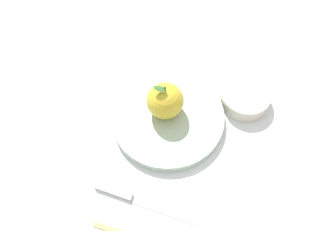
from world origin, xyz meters
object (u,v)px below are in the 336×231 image
side_bowl (246,96)px  linen_napkin (177,65)px  knife (139,200)px  apple (165,101)px  dinner_plate (168,117)px

side_bowl → linen_napkin: size_ratio=0.60×
knife → apple: bearing=-113.6°
apple → side_bowl: bearing=-177.4°
dinner_plate → linen_napkin: size_ratio=1.32×
dinner_plate → linen_napkin: 0.14m
side_bowl → linen_napkin: (0.12, -0.12, -0.02)m
dinner_plate → knife: bearing=63.6°
knife → dinner_plate: bearing=-116.4°
linen_napkin → side_bowl: bearing=137.1°
linen_napkin → apple: bearing=69.4°
dinner_plate → apple: 0.05m
side_bowl → linen_napkin: 0.17m
apple → linen_napkin: (-0.05, -0.12, -0.05)m
knife → linen_napkin: knife is taller
side_bowl → knife: bearing=36.3°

